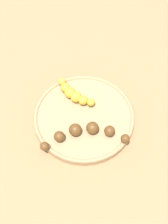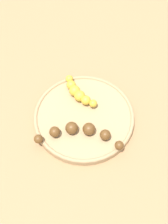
% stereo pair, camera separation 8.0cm
% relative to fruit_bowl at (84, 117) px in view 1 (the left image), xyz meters
% --- Properties ---
extents(ground_plane, '(2.40, 2.40, 0.00)m').
position_rel_fruit_bowl_xyz_m(ground_plane, '(0.00, 0.00, -0.01)').
color(ground_plane, '#936D47').
extents(fruit_bowl, '(0.27, 0.27, 0.02)m').
position_rel_fruit_bowl_xyz_m(fruit_bowl, '(0.00, 0.00, 0.00)').
color(fruit_bowl, '#A08259').
rests_on(fruit_bowl, ground_plane).
extents(banana_overripe, '(0.14, 0.18, 0.03)m').
position_rel_fruit_bowl_xyz_m(banana_overripe, '(-0.04, 0.04, 0.02)').
color(banana_overripe, '#593819').
rests_on(banana_overripe, fruit_bowl).
extents(banana_spotted, '(0.13, 0.04, 0.03)m').
position_rel_fruit_bowl_xyz_m(banana_spotted, '(0.06, -0.02, 0.02)').
color(banana_spotted, gold).
rests_on(banana_spotted, fruit_bowl).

